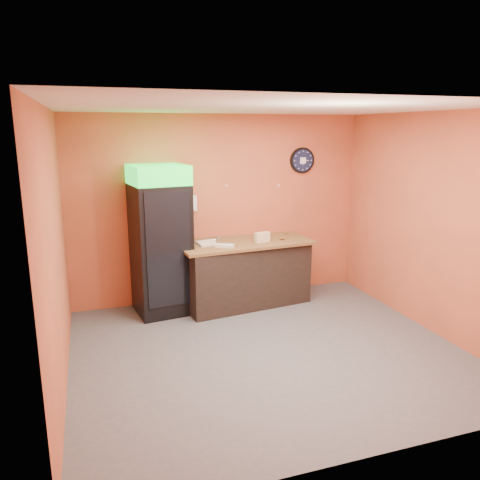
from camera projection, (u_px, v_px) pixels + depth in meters
name	position (u px, v px, depth m)	size (l,w,h in m)	color
floor	(267.00, 350.00, 5.59)	(4.50, 4.50, 0.00)	#47474C
back_wall	(220.00, 209.00, 7.11)	(4.50, 0.02, 2.80)	#CF5C3A
left_wall	(55.00, 252.00, 4.58)	(0.02, 4.00, 2.80)	#CF5C3A
right_wall	(433.00, 224.00, 5.95)	(0.02, 4.00, 2.80)	#CF5C3A
ceiling	(271.00, 107.00, 4.94)	(4.50, 4.00, 0.02)	white
beverage_cooler	(161.00, 243.00, 6.53)	(0.83, 0.84, 2.11)	black
prep_counter	(244.00, 274.00, 7.02)	(1.85, 0.82, 0.92)	black
wall_clock	(302.00, 160.00, 7.33)	(0.40, 0.06, 0.40)	black
wall_phone	(192.00, 203.00, 6.90)	(0.12, 0.11, 0.23)	white
butcher_paper	(244.00, 242.00, 6.91)	(1.98, 0.91, 0.04)	brown
sub_roll_stack	(262.00, 237.00, 6.83)	(0.24, 0.13, 0.15)	beige
wrapped_sandwich_left	(208.00, 244.00, 6.64)	(0.25, 0.10, 0.04)	beige
wrapped_sandwich_mid	(225.00, 246.00, 6.56)	(0.27, 0.11, 0.04)	beige
wrapped_sandwich_right	(205.00, 242.00, 6.76)	(0.28, 0.11, 0.04)	beige
kitchen_tool	(218.00, 238.00, 6.97)	(0.07, 0.07, 0.07)	silver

